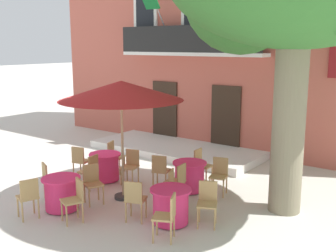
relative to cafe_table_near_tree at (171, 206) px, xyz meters
name	(u,v)px	position (x,y,z in m)	size (l,w,h in m)	color
ground_plane	(116,189)	(-2.36, 0.84, -0.39)	(120.00, 120.00, 0.00)	beige
building_facade	(223,42)	(-3.21, 7.83, 3.36)	(13.00, 5.09, 7.50)	#BC5B4C
entrance_step_platform	(175,149)	(-3.21, 4.66, -0.27)	(5.87, 2.36, 0.25)	silver
cafe_table_near_tree	(171,206)	(0.00, 0.00, 0.00)	(0.86, 0.86, 0.76)	#E52D66
cafe_chair_near_tree_0	(135,198)	(-0.66, -0.37, 0.14)	(0.53, 0.53, 0.91)	tan
cafe_chair_near_tree_1	(168,214)	(0.40, -0.64, 0.14)	(0.53, 0.53, 0.91)	tan
cafe_chair_near_tree_2	(207,200)	(0.64, 0.40, 0.14)	(0.54, 0.54, 0.91)	tan
cafe_chair_near_tree_3	(176,187)	(-0.35, 0.67, 0.14)	(0.52, 0.52, 0.91)	tan
cafe_table_middle	(190,176)	(-0.76, 1.85, 0.00)	(0.86, 0.86, 0.76)	#E52D66
cafe_chair_middle_0	(201,163)	(-0.88, 2.59, 0.14)	(0.42, 0.42, 0.91)	tan
cafe_chair_middle_1	(160,169)	(-1.44, 1.53, 0.14)	(0.51, 0.51, 0.91)	tan
cafe_chair_middle_2	(178,180)	(-0.61, 1.11, 0.14)	(0.44, 0.44, 0.91)	tan
cafe_chair_middle_3	(219,173)	(-0.06, 2.12, 0.14)	(0.49, 0.49, 0.91)	tan
cafe_table_front	(105,167)	(-3.06, 1.16, 0.00)	(0.86, 0.86, 0.76)	#E52D66
cafe_chair_front_0	(131,164)	(-2.35, 1.41, 0.14)	(0.48, 0.48, 0.91)	tan
cafe_chair_front_1	(114,155)	(-3.37, 1.85, 0.14)	(0.51, 0.51, 0.91)	tan
cafe_chair_front_2	(80,160)	(-3.77, 0.91, 0.14)	(0.49, 0.49, 0.91)	tan
cafe_chair_front_3	(90,170)	(-2.86, 0.43, 0.14)	(0.46, 0.46, 0.91)	tan
cafe_table_far_side	(62,193)	(-2.39, -0.87, 0.00)	(0.86, 0.86, 0.76)	#E52D66
cafe_chair_far_side_0	(28,195)	(-2.56, -1.61, 0.14)	(0.51, 0.51, 0.91)	tan
cafe_chair_far_side_1	(75,197)	(-1.67, -1.10, 0.14)	(0.52, 0.52, 0.91)	tan
cafe_chair_far_side_2	(92,181)	(-2.15, -0.16, 0.14)	(0.53, 0.53, 0.91)	tan
cafe_chair_far_side_3	(50,179)	(-3.11, -0.64, 0.14)	(0.53, 0.53, 0.91)	tan
cafe_umbrella	(121,91)	(-1.77, 0.48, 2.22)	(2.90, 2.90, 2.85)	#997A56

